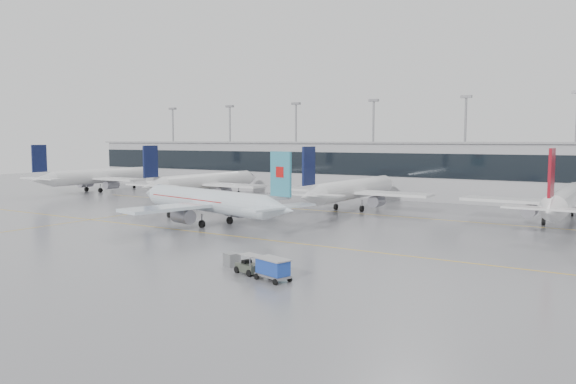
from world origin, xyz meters
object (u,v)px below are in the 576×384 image
Objects in this scene: baggage_tug at (249,267)px; gse_unit at (231,260)px; baggage_cart at (273,268)px; air_canada_jet at (211,201)px.

baggage_tug is 3.78m from gse_unit.
baggage_tug is at bearing -180.00° from baggage_cart.
air_canada_jet reaches higher than baggage_tug.
baggage_tug is (23.20, -22.01, -2.89)m from air_canada_jet.
baggage_cart reaches higher than baggage_tug.
air_canada_jet reaches higher than baggage_cart.
baggage_cart is at bearing -2.23° from gse_unit.
baggage_cart is 7.37m from gse_unit.
gse_unit is at bearing 146.93° from air_canada_jet.
air_canada_jet is 35.30m from baggage_cart.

